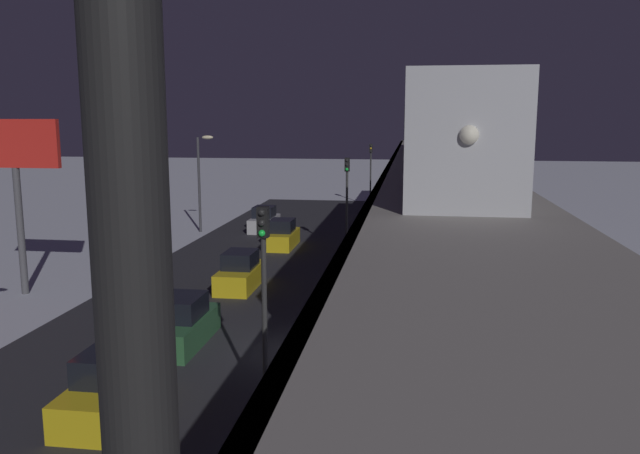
% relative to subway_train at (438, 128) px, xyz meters
% --- Properties ---
extents(ground_plane, '(240.00, 240.00, 0.00)m').
position_rel_subway_train_xyz_m(ground_plane, '(5.84, 10.04, -8.45)').
color(ground_plane, silver).
extents(avenue_asphalt, '(11.00, 92.65, 0.01)m').
position_rel_subway_train_xyz_m(avenue_asphalt, '(11.60, 10.04, -8.45)').
color(avenue_asphalt, '#28282D').
rests_on(avenue_asphalt, ground_plane).
extents(elevated_railway, '(5.00, 92.65, 6.67)m').
position_rel_subway_train_xyz_m(elevated_railway, '(0.09, 10.04, -2.68)').
color(elevated_railway, gray).
rests_on(elevated_railway, ground_plane).
extents(subway_train, '(2.94, 36.87, 3.40)m').
position_rel_subway_train_xyz_m(subway_train, '(0.00, 0.00, 0.00)').
color(subway_train, '#B7BABF').
rests_on(subway_train, elevated_railway).
extents(sedan_yellow, '(1.91, 4.49, 1.97)m').
position_rel_subway_train_xyz_m(sedan_yellow, '(10.20, 15.89, -7.67)').
color(sedan_yellow, gold).
rests_on(sedan_yellow, ground_plane).
extents(sedan_yellow_2, '(1.80, 4.39, 1.97)m').
position_rel_subway_train_xyz_m(sedan_yellow_2, '(10.20, 1.09, -7.65)').
color(sedan_yellow_2, gold).
rests_on(sedan_yellow_2, ground_plane).
extents(sedan_yellow_3, '(1.80, 4.20, 1.97)m').
position_rel_subway_train_xyz_m(sedan_yellow_3, '(10.20, -9.92, -7.65)').
color(sedan_yellow_3, gold).
rests_on(sedan_yellow_3, ground_plane).
extents(sedan_silver, '(1.80, 4.20, 1.97)m').
position_rel_subway_train_xyz_m(sedan_silver, '(13.00, -16.31, -7.65)').
color(sedan_silver, '#B2B2B7').
rests_on(sedan_silver, ground_plane).
extents(sedan_green_2, '(1.80, 4.49, 1.97)m').
position_rel_subway_train_xyz_m(sedan_green_2, '(10.20, 9.85, -7.65)').
color(sedan_green_2, '#2D6038').
rests_on(sedan_green_2, ground_plane).
extents(traffic_light_near, '(0.32, 0.44, 6.40)m').
position_rel_subway_train_xyz_m(traffic_light_near, '(5.50, 15.39, -4.26)').
color(traffic_light_near, '#2D2D2D').
rests_on(traffic_light_near, ground_plane).
extents(traffic_light_mid, '(0.32, 0.44, 6.40)m').
position_rel_subway_train_xyz_m(traffic_light_mid, '(5.50, -8.47, -4.26)').
color(traffic_light_mid, '#2D2D2D').
rests_on(traffic_light_mid, ground_plane).
extents(traffic_light_far, '(0.32, 0.44, 6.40)m').
position_rel_subway_train_xyz_m(traffic_light_far, '(5.50, -32.33, -4.26)').
color(traffic_light_far, '#2D2D2D').
rests_on(traffic_light_far, ground_plane).
extents(commercial_billboard, '(4.80, 0.36, 8.90)m').
position_rel_subway_train_xyz_m(commercial_billboard, '(20.90, 3.86, -1.62)').
color(commercial_billboard, '#4C4C51').
rests_on(commercial_billboard, ground_plane).
extents(street_lamp_far, '(1.35, 0.44, 7.65)m').
position_rel_subway_train_xyz_m(street_lamp_far, '(17.67, -14.96, -3.64)').
color(street_lamp_far, '#38383D').
rests_on(street_lamp_far, ground_plane).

